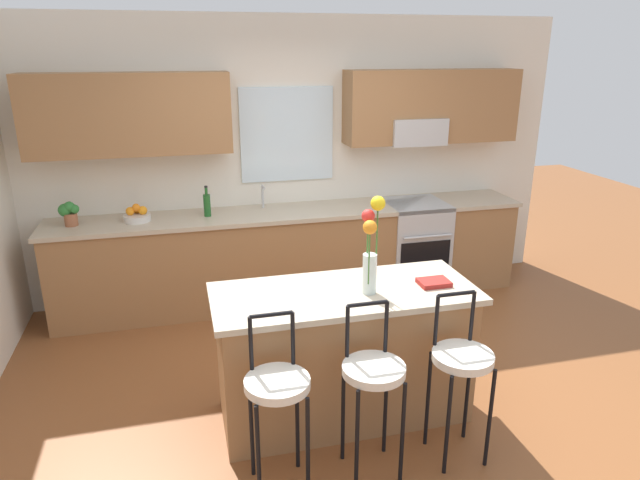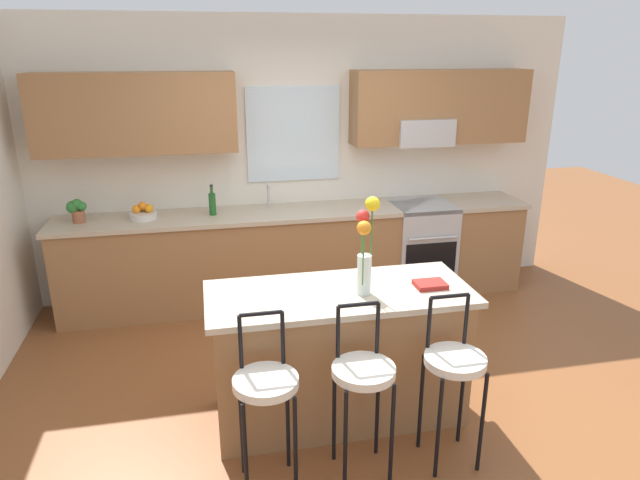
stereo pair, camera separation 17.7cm
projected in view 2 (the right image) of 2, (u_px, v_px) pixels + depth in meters
ground_plane at (341, 392)px, 4.15m from camera, size 14.00×14.00×0.00m
back_wall_assembly at (296, 144)px, 5.50m from camera, size 5.60×0.50×2.70m
counter_run at (300, 254)px, 5.57m from camera, size 4.56×0.64×0.92m
sink_faucet at (268, 194)px, 5.46m from camera, size 0.02×0.13×0.23m
oven_range at (420, 247)px, 5.79m from camera, size 0.60×0.64×0.92m
kitchen_island at (339, 354)px, 3.76m from camera, size 1.71×0.72×0.92m
bar_stool_near at (266, 389)px, 3.07m from camera, size 0.36×0.36×1.04m
bar_stool_middle at (363, 378)px, 3.18m from camera, size 0.36×0.36×1.04m
bar_stool_far at (454, 367)px, 3.28m from camera, size 0.36×0.36×1.04m
flower_vase at (365, 246)px, 3.47m from camera, size 0.15×0.15×0.63m
cookbook at (430, 284)px, 3.67m from camera, size 0.20×0.15×0.03m
fruit_bowl_oranges at (143, 213)px, 5.13m from camera, size 0.24×0.24×0.16m
bottle_olive_oil at (212, 203)px, 5.23m from camera, size 0.06×0.06×0.29m
potted_plant_small at (77, 209)px, 4.99m from camera, size 0.18×0.12×0.22m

